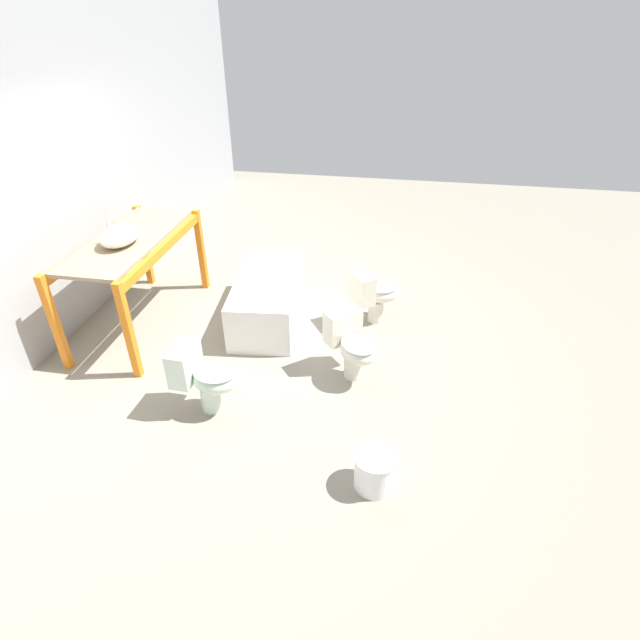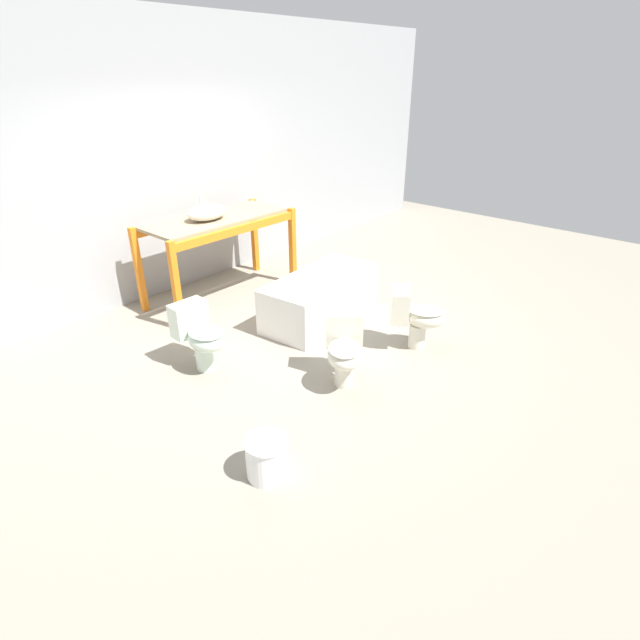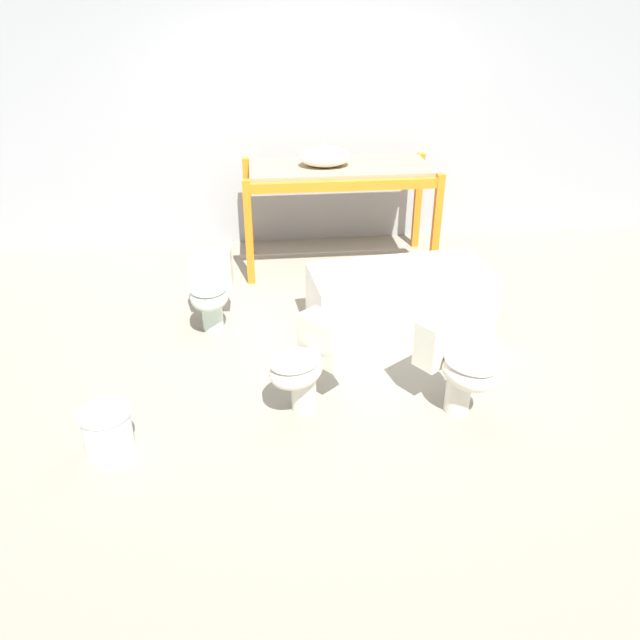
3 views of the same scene
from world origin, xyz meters
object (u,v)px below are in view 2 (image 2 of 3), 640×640
object	(u,v)px
bathtub_main	(321,294)
toilet_near	(200,334)
sink_basin	(207,212)
toilet_far	(344,348)
toilet_extra	(416,315)
bucket_white	(267,457)

from	to	relation	value
bathtub_main	toilet_near	bearing A→B (deg)	168.77
sink_basin	toilet_far	distance (m)	2.50
toilet_far	toilet_extra	distance (m)	1.00
sink_basin	toilet_near	size ratio (longest dim) A/B	0.77
bathtub_main	toilet_near	xyz separation A→B (m)	(-1.55, 0.14, 0.07)
toilet_near	toilet_extra	distance (m)	2.12
sink_basin	bucket_white	size ratio (longest dim) A/B	1.54
toilet_near	toilet_far	size ratio (longest dim) A/B	1.00
bathtub_main	toilet_far	world-z (taller)	toilet_far
bathtub_main	sink_basin	bearing A→B (deg)	103.60
bathtub_main	toilet_near	world-z (taller)	toilet_near
toilet_far	toilet_extra	xyz separation A→B (m)	(0.99, -0.12, 0.00)
bathtub_main	toilet_near	distance (m)	1.56
toilet_near	bucket_white	xyz separation A→B (m)	(-0.58, -1.50, -0.20)
sink_basin	toilet_extra	xyz separation A→B (m)	(0.60, -2.48, -0.73)
sink_basin	toilet_extra	bearing A→B (deg)	-76.45
bathtub_main	toilet_far	size ratio (longest dim) A/B	2.42
bathtub_main	bucket_white	distance (m)	2.53
toilet_far	bucket_white	distance (m)	1.32
sink_basin	toilet_near	distance (m)	1.76
bathtub_main	toilet_extra	bearing A→B (deg)	-89.73
toilet_extra	bucket_white	xyz separation A→B (m)	(-2.25, -0.20, -0.20)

